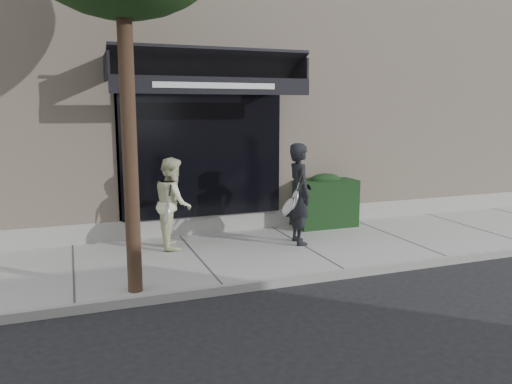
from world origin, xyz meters
name	(u,v)px	position (x,y,z in m)	size (l,w,h in m)	color
ground	(303,252)	(0.00, 0.00, 0.00)	(80.00, 80.00, 0.00)	black
sidewalk	(303,248)	(0.00, 0.00, 0.06)	(20.00, 3.00, 0.12)	#A09F9A
curb	(347,273)	(0.00, -1.55, 0.07)	(20.00, 0.10, 0.14)	gray
building_facade	(224,104)	(-0.01, 4.96, 2.74)	(14.30, 8.04, 5.64)	beige
hedge	(325,201)	(1.10, 1.25, 0.66)	(1.30, 0.70, 1.14)	black
pedestrian_front	(299,194)	(-0.01, 0.18, 1.06)	(0.76, 0.92, 1.88)	black
pedestrian_back	(173,203)	(-2.26, 0.72, 0.94)	(0.69, 0.88, 1.64)	beige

